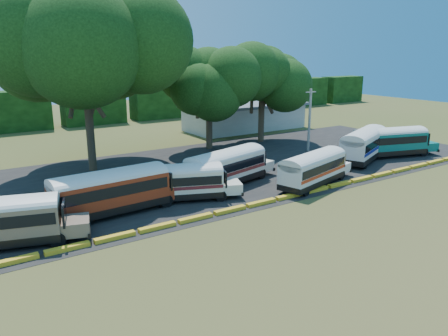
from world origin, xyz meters
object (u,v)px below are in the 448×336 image
bus_cream_west (178,180)px  bus_white_red (314,167)px  tree_west (83,47)px  bus_teal (391,140)px  bus_red (113,189)px

bus_cream_west → bus_white_red: (12.06, -3.18, 0.05)m
tree_west → bus_cream_west: bearing=-77.7°
bus_cream_west → bus_white_red: bearing=6.6°
bus_white_red → bus_teal: 15.88m
bus_cream_west → tree_west: bearing=123.7°
bus_red → bus_cream_west: (5.37, 0.08, -0.25)m
bus_teal → bus_cream_west: bearing=-163.2°
bus_red → bus_white_red: (17.43, -3.11, -0.20)m
bus_cream_west → bus_teal: bus_teal is taller
bus_white_red → tree_west: 24.51m
bus_white_red → bus_teal: (15.52, 3.32, 0.18)m
bus_white_red → bus_cream_west: bearing=150.1°
bus_red → bus_cream_west: 5.38m
bus_teal → tree_west: size_ratio=0.60×
bus_red → tree_west: tree_west is taller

